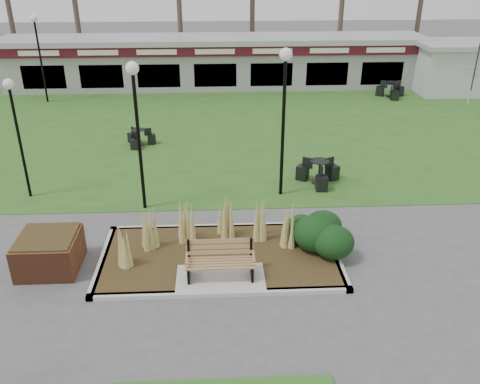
{
  "coord_description": "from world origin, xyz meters",
  "views": [
    {
      "loc": [
        -0.04,
        -10.33,
        7.56
      ],
      "look_at": [
        0.58,
        2.0,
        1.59
      ],
      "focal_mm": 38.0,
      "sensor_mm": 36.0,
      "label": 1
    }
  ],
  "objects_px": {
    "bistro_set_b": "(140,140)",
    "bistro_set_d": "(391,92)",
    "park_bench": "(220,260)",
    "lamp_post_far_left": "(37,39)",
    "lamp_post_near_right": "(136,105)",
    "car_black": "(84,74)",
    "service_hut": "(453,67)",
    "food_pavilion": "(215,62)",
    "patio_umbrella": "(472,86)",
    "bistro_set_c": "(319,175)",
    "lamp_post_mid_left": "(14,113)",
    "brick_planter": "(49,252)",
    "lamp_post_mid_right": "(284,91)"
  },
  "relations": [
    {
      "from": "bistro_set_b",
      "to": "bistro_set_d",
      "type": "relative_size",
      "value": 0.77
    },
    {
      "from": "park_bench",
      "to": "lamp_post_far_left",
      "type": "distance_m",
      "value": 19.25
    },
    {
      "from": "park_bench",
      "to": "bistro_set_b",
      "type": "xyz_separation_m",
      "value": [
        -3.25,
        9.79,
        -0.34
      ]
    },
    {
      "from": "lamp_post_near_right",
      "to": "car_black",
      "type": "bearing_deg",
      "value": 108.61
    },
    {
      "from": "park_bench",
      "to": "lamp_post_near_right",
      "type": "relative_size",
      "value": 0.36
    },
    {
      "from": "lamp_post_near_right",
      "to": "lamp_post_far_left",
      "type": "relative_size",
      "value": 1.03
    },
    {
      "from": "service_hut",
      "to": "food_pavilion",
      "type": "bearing_deg",
      "value": 171.73
    },
    {
      "from": "bistro_set_b",
      "to": "patio_umbrella",
      "type": "xyz_separation_m",
      "value": [
        15.46,
        3.04,
        1.32
      ]
    },
    {
      "from": "service_hut",
      "to": "lamp_post_far_left",
      "type": "xyz_separation_m",
      "value": [
        -22.6,
        -1.0,
        1.84
      ]
    },
    {
      "from": "bistro_set_c",
      "to": "car_black",
      "type": "bearing_deg",
      "value": 127.38
    },
    {
      "from": "food_pavilion",
      "to": "park_bench",
      "type": "bearing_deg",
      "value": -90.0
    },
    {
      "from": "food_pavilion",
      "to": "patio_umbrella",
      "type": "distance_m",
      "value": 14.02
    },
    {
      "from": "lamp_post_mid_left",
      "to": "bistro_set_d",
      "type": "height_order",
      "value": "lamp_post_mid_left"
    },
    {
      "from": "lamp_post_near_right",
      "to": "bistro_set_d",
      "type": "height_order",
      "value": "lamp_post_near_right"
    },
    {
      "from": "brick_planter",
      "to": "lamp_post_mid_right",
      "type": "height_order",
      "value": "lamp_post_mid_right"
    },
    {
      "from": "brick_planter",
      "to": "lamp_post_far_left",
      "type": "height_order",
      "value": "lamp_post_far_left"
    },
    {
      "from": "food_pavilion",
      "to": "lamp_post_near_right",
      "type": "height_order",
      "value": "lamp_post_near_right"
    },
    {
      "from": "lamp_post_mid_right",
      "to": "patio_umbrella",
      "type": "relative_size",
      "value": 1.97
    },
    {
      "from": "brick_planter",
      "to": "service_hut",
      "type": "bearing_deg",
      "value": 43.52
    },
    {
      "from": "lamp_post_near_right",
      "to": "bistro_set_b",
      "type": "distance_m",
      "value": 6.64
    },
    {
      "from": "patio_umbrella",
      "to": "car_black",
      "type": "xyz_separation_m",
      "value": [
        -20.21,
        7.92,
        -0.94
      ]
    },
    {
      "from": "bistro_set_c",
      "to": "patio_umbrella",
      "type": "distance_m",
      "value": 11.33
    },
    {
      "from": "park_bench",
      "to": "bistro_set_b",
      "type": "distance_m",
      "value": 10.32
    },
    {
      "from": "car_black",
      "to": "patio_umbrella",
      "type": "bearing_deg",
      "value": -121.69
    },
    {
      "from": "patio_umbrella",
      "to": "car_black",
      "type": "bearing_deg",
      "value": 158.61
    },
    {
      "from": "patio_umbrella",
      "to": "bistro_set_c",
      "type": "bearing_deg",
      "value": -140.22
    },
    {
      "from": "brick_planter",
      "to": "lamp_post_near_right",
      "type": "relative_size",
      "value": 0.32
    },
    {
      "from": "lamp_post_mid_left",
      "to": "car_black",
      "type": "relative_size",
      "value": 1.06
    },
    {
      "from": "car_black",
      "to": "park_bench",
      "type": "bearing_deg",
      "value": -169.22
    },
    {
      "from": "lamp_post_near_right",
      "to": "brick_planter",
      "type": "bearing_deg",
      "value": -121.94
    },
    {
      "from": "service_hut",
      "to": "lamp_post_mid_right",
      "type": "distance_m",
      "value": 17.38
    },
    {
      "from": "bistro_set_c",
      "to": "lamp_post_far_left",
      "type": "bearing_deg",
      "value": 138.68
    },
    {
      "from": "lamp_post_mid_left",
      "to": "park_bench",
      "type": "bearing_deg",
      "value": -38.7
    },
    {
      "from": "lamp_post_near_right",
      "to": "bistro_set_d",
      "type": "distance_m",
      "value": 17.84
    },
    {
      "from": "bistro_set_d",
      "to": "car_black",
      "type": "xyz_separation_m",
      "value": [
        -17.74,
        4.0,
        0.32
      ]
    },
    {
      "from": "service_hut",
      "to": "lamp_post_mid_left",
      "type": "xyz_separation_m",
      "value": [
        -19.81,
        -12.7,
        1.45
      ]
    },
    {
      "from": "bistro_set_b",
      "to": "car_black",
      "type": "bearing_deg",
      "value": 113.43
    },
    {
      "from": "service_hut",
      "to": "bistro_set_b",
      "type": "bearing_deg",
      "value": -154.58
    },
    {
      "from": "lamp_post_near_right",
      "to": "patio_umbrella",
      "type": "xyz_separation_m",
      "value": [
        14.58,
        8.82,
        -1.83
      ]
    },
    {
      "from": "food_pavilion",
      "to": "car_black",
      "type": "distance_m",
      "value": 8.11
    },
    {
      "from": "lamp_post_mid_left",
      "to": "lamp_post_far_left",
      "type": "bearing_deg",
      "value": 103.41
    },
    {
      "from": "bistro_set_b",
      "to": "lamp_post_far_left",
      "type": "bearing_deg",
      "value": 130.03
    },
    {
      "from": "service_hut",
      "to": "lamp_post_near_right",
      "type": "xyz_separation_m",
      "value": [
        -15.87,
        -13.74,
        1.95
      ]
    },
    {
      "from": "service_hut",
      "to": "lamp_post_mid_right",
      "type": "bearing_deg",
      "value": -131.33
    },
    {
      "from": "bistro_set_c",
      "to": "bistro_set_d",
      "type": "bearing_deg",
      "value": 60.93
    },
    {
      "from": "park_bench",
      "to": "lamp_post_mid_left",
      "type": "bearing_deg",
      "value": 141.3
    },
    {
      "from": "food_pavilion",
      "to": "bistro_set_b",
      "type": "height_order",
      "value": "food_pavilion"
    },
    {
      "from": "food_pavilion",
      "to": "lamp_post_far_left",
      "type": "distance_m",
      "value": 9.74
    },
    {
      "from": "lamp_post_far_left",
      "to": "car_black",
      "type": "height_order",
      "value": "lamp_post_far_left"
    },
    {
      "from": "lamp_post_mid_right",
      "to": "bistro_set_c",
      "type": "height_order",
      "value": "lamp_post_mid_right"
    }
  ]
}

